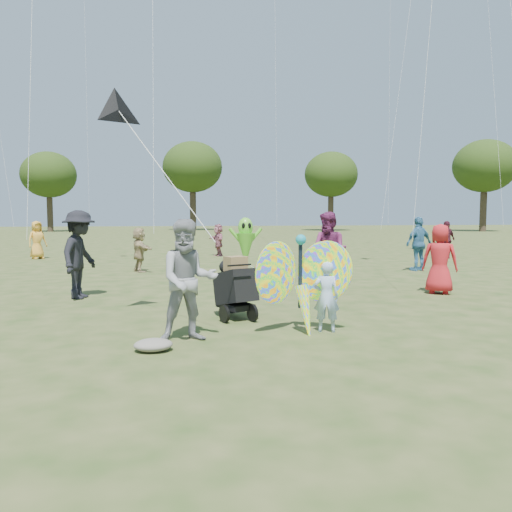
{
  "coord_description": "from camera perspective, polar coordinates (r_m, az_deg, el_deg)",
  "views": [
    {
      "loc": [
        -1.78,
        -6.87,
        1.79
      ],
      "look_at": [
        -0.2,
        1.5,
        1.1
      ],
      "focal_mm": 35.0,
      "sensor_mm": 36.0,
      "label": 1
    }
  ],
  "objects": [
    {
      "name": "alien_kite",
      "position": [
        14.78,
        -1.21,
        1.45
      ],
      "size": [
        1.12,
        0.69,
        1.74
      ],
      "color": "#5DC52E",
      "rests_on": "ground"
    },
    {
      "name": "crowd_e",
      "position": [
        11.98,
        8.38,
        0.52
      ],
      "size": [
        1.14,
        1.16,
        1.88
      ],
      "primitive_type": "imported",
      "rotation": [
        0.0,
        0.0,
        5.44
      ],
      "color": "#702555",
      "rests_on": "ground"
    },
    {
      "name": "crowd_h",
      "position": [
        22.31,
        20.97,
        1.75
      ],
      "size": [
        1.0,
        0.69,
        1.57
      ],
      "primitive_type": "imported",
      "rotation": [
        0.0,
        0.0,
        3.51
      ],
      "color": "#511B2A",
      "rests_on": "ground"
    },
    {
      "name": "crowd_j",
      "position": [
        22.16,
        -4.34,
        1.83
      ],
      "size": [
        0.72,
        1.38,
        1.42
      ],
      "primitive_type": "imported",
      "rotation": [
        0.0,
        0.0,
        4.95
      ],
      "color": "#A75F70",
      "rests_on": "ground"
    },
    {
      "name": "delta_kite_rig",
      "position": [
        8.77,
        -15.4,
        15.66
      ],
      "size": [
        1.89,
        1.73,
        2.52
      ],
      "color": "black",
      "rests_on": "ground"
    },
    {
      "name": "adult_man",
      "position": [
        7.15,
        -7.74,
        -2.79
      ],
      "size": [
        0.9,
        0.73,
        1.74
      ],
      "primitive_type": "imported",
      "rotation": [
        0.0,
        0.0,
        0.08
      ],
      "color": "gray",
      "rests_on": "ground"
    },
    {
      "name": "jogging_stroller",
      "position": [
        8.75,
        -2.43,
        -3.1
      ],
      "size": [
        0.74,
        1.14,
        1.09
      ],
      "rotation": [
        0.0,
        0.0,
        0.38
      ],
      "color": "black",
      "rests_on": "ground"
    },
    {
      "name": "crowd_a",
      "position": [
        12.16,
        20.27,
        -0.31
      ],
      "size": [
        0.94,
        0.85,
        1.6
      ],
      "primitive_type": "imported",
      "rotation": [
        0.0,
        0.0,
        2.57
      ],
      "color": "red",
      "rests_on": "ground"
    },
    {
      "name": "crowd_d",
      "position": [
        16.26,
        -13.19,
        0.7
      ],
      "size": [
        0.85,
        1.38,
        1.42
      ],
      "primitive_type": "imported",
      "rotation": [
        0.0,
        0.0,
        1.92
      ],
      "color": "tan",
      "rests_on": "ground"
    },
    {
      "name": "crowd_g",
      "position": [
        22.52,
        -23.73,
        1.69
      ],
      "size": [
        0.91,
        0.87,
        1.57
      ],
      "primitive_type": "imported",
      "rotation": [
        0.0,
        0.0,
        0.69
      ],
      "color": "gold",
      "rests_on": "ground"
    },
    {
      "name": "crowd_b",
      "position": [
        11.4,
        -19.51,
        0.16
      ],
      "size": [
        1.02,
        1.38,
        1.91
      ],
      "primitive_type": "imported",
      "rotation": [
        0.0,
        0.0,
        1.29
      ],
      "color": "black",
      "rests_on": "ground"
    },
    {
      "name": "child_girl",
      "position": [
        7.76,
        8.05,
        -4.63
      ],
      "size": [
        0.46,
        0.37,
        1.09
      ],
      "primitive_type": "imported",
      "rotation": [
        0.0,
        0.0,
        2.84
      ],
      "color": "#A0BCE2",
      "rests_on": "ground"
    },
    {
      "name": "ground",
      "position": [
        7.32,
        3.77,
        -9.54
      ],
      "size": [
        160.0,
        160.0,
        0.0
      ],
      "primitive_type": "plane",
      "color": "#51592B",
      "rests_on": "ground"
    },
    {
      "name": "butterfly_kite",
      "position": [
        7.6,
        5.31,
        -3.23
      ],
      "size": [
        1.74,
        0.75,
        1.71
      ],
      "color": "#FF2831",
      "rests_on": "ground"
    },
    {
      "name": "tree_line",
      "position": [
        52.39,
        -4.74,
        10.18
      ],
      "size": [
        91.78,
        33.6,
        10.79
      ],
      "color": "#3A2D21",
      "rests_on": "ground"
    },
    {
      "name": "grey_bag",
      "position": [
        6.85,
        -11.67,
        -9.92
      ],
      "size": [
        0.51,
        0.42,
        0.16
      ],
      "primitive_type": "ellipsoid",
      "color": "slate",
      "rests_on": "ground"
    },
    {
      "name": "crowd_c",
      "position": [
        17.03,
        18.1,
        1.34
      ],
      "size": [
        1.11,
        0.72,
        1.76
      ],
      "primitive_type": "imported",
      "rotation": [
        0.0,
        0.0,
        3.45
      ],
      "color": "teal",
      "rests_on": "ground"
    }
  ]
}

